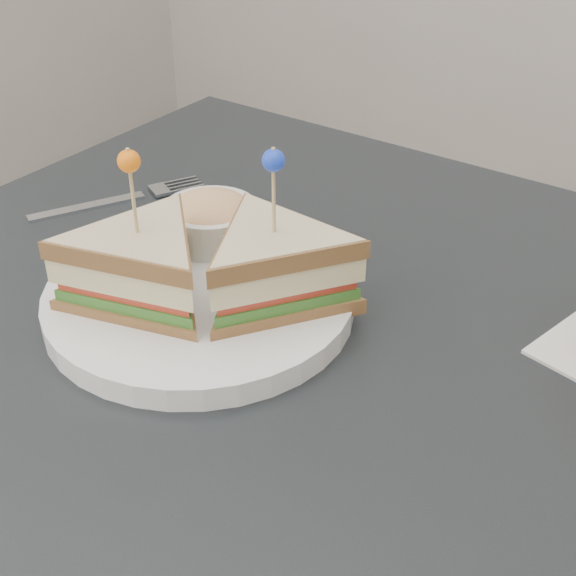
{
  "coord_description": "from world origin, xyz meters",
  "views": [
    {
      "loc": [
        0.3,
        -0.4,
        1.12
      ],
      "look_at": [
        0.01,
        0.01,
        0.8
      ],
      "focal_mm": 50.0,
      "sensor_mm": 36.0,
      "label": 1
    }
  ],
  "objects": [
    {
      "name": "cutlery_knife",
      "position": [
        -0.16,
        0.07,
        0.75
      ],
      "size": [
        0.15,
        0.18,
        0.01
      ],
      "rotation": [
        0.0,
        0.0,
        -0.68
      ],
      "color": "white",
      "rests_on": "table"
    },
    {
      "name": "table",
      "position": [
        0.0,
        0.0,
        0.67
      ],
      "size": [
        0.8,
        0.8,
        0.75
      ],
      "color": "black",
      "rests_on": "ground"
    },
    {
      "name": "cutlery_fork",
      "position": [
        -0.27,
        0.11,
        0.75
      ],
      "size": [
        0.1,
        0.17,
        0.01
      ],
      "rotation": [
        0.0,
        0.0,
        -0.47
      ],
      "color": "silver",
      "rests_on": "table"
    },
    {
      "name": "plate_meal",
      "position": [
        -0.07,
        0.01,
        0.79
      ],
      "size": [
        0.31,
        0.31,
        0.15
      ],
      "rotation": [
        0.0,
        0.0,
        -0.25
      ],
      "color": "white",
      "rests_on": "table"
    }
  ]
}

